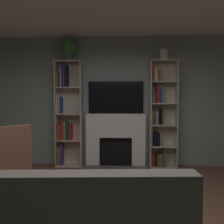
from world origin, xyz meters
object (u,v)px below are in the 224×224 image
Objects in this scene: fireplace at (116,139)px; tv at (116,97)px; armchair at (0,175)px; potted_plant at (68,48)px; vase_with_flowers at (164,55)px; bookshelf_right at (160,117)px; bookshelf_left at (67,114)px.

fireplace is 1.15× the size of tv.
fireplace reaches higher than armchair.
potted_plant reaches higher than vase_with_flowers.
fireplace is 0.61× the size of bookshelf_right.
bookshelf_right is 3.28m from armchair.
vase_with_flowers reaches higher than bookshelf_right.
bookshelf_right is 5.55× the size of vase_with_flowers.
vase_with_flowers is (0.06, -0.04, 1.29)m from bookshelf_right.
vase_with_flowers is (2.06, -0.04, 1.23)m from bookshelf_left.
tv is 1.03m from bookshelf_right.
fireplace is 2.71m from armchair.
vase_with_flowers is (1.00, -0.05, 1.78)m from fireplace.
bookshelf_left is 1.00× the size of bookshelf_right.
bookshelf_right is at bearing 146.62° from vase_with_flowers.
tv reaches higher than armchair.
bookshelf_left is at bearing -175.78° from tv.
potted_plant is (-1.94, -0.04, 1.44)m from bookshelf_right.
armchair is at bearing -133.40° from vase_with_flowers.
tv is 0.53× the size of bookshelf_right.
fireplace is at bearing 177.19° from vase_with_flowers.
bookshelf_left is 4.74× the size of potted_plant.
fireplace is 1.05m from bookshelf_right.
potted_plant is (-1.00, -0.12, 1.04)m from tv.
tv is at bearing 4.22° from bookshelf_left.
armchair is at bearing -117.15° from fireplace.
fireplace is 2.04m from vase_with_flowers.
bookshelf_right is at bearing -0.04° from bookshelf_left.
fireplace is 3.37× the size of vase_with_flowers.
potted_plant is at bearing -177.14° from fireplace.
potted_plant reaches higher than bookshelf_right.
fireplace is 1.19m from bookshelf_left.
bookshelf_right is (2.00, -0.00, -0.06)m from bookshelf_left.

